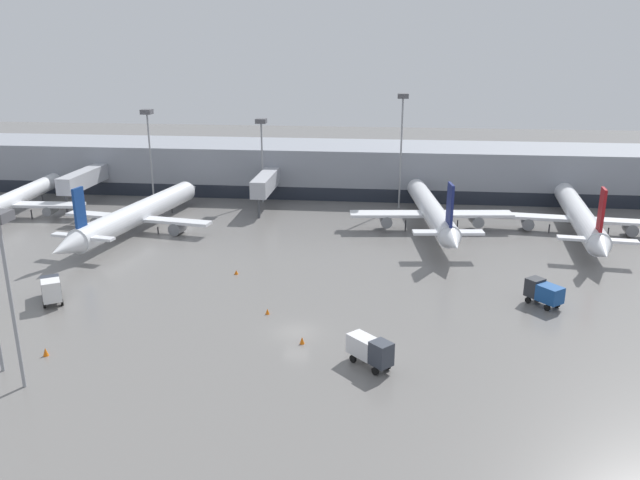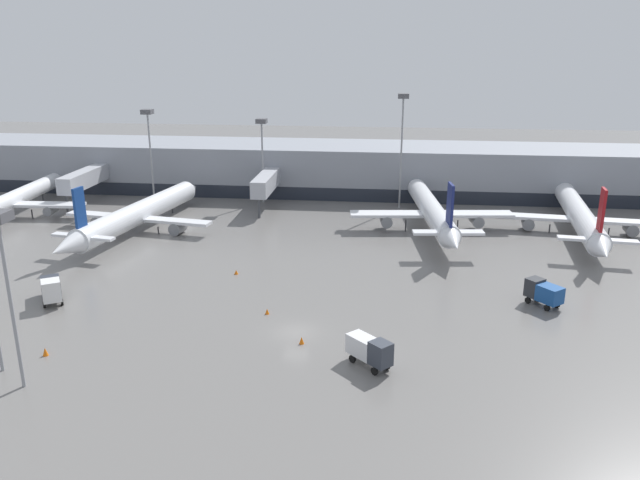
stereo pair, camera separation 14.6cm
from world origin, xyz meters
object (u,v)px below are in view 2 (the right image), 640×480
(parked_jet_3, at_px, (9,201))
(traffic_cone_0, at_px, (267,311))
(apron_light_mast_1, at_px, (149,129))
(traffic_cone_1, at_px, (302,340))
(parked_jet_0, at_px, (432,211))
(apron_light_mast_6, at_px, (262,135))
(service_truck_1, at_px, (51,288))
(traffic_cone_4, at_px, (45,352))
(apron_light_mast_0, at_px, (2,248))
(service_truck_0, at_px, (370,349))
(service_truck_2, at_px, (544,292))
(traffic_cone_3, at_px, (236,272))
(apron_light_mast_5, at_px, (403,119))
(parked_jet_1, at_px, (138,214))
(parked_jet_4, at_px, (580,216))

(parked_jet_3, relative_size, traffic_cone_0, 64.43)
(apron_light_mast_1, bearing_deg, traffic_cone_1, -56.49)
(parked_jet_0, height_order, apron_light_mast_6, apron_light_mast_6)
(parked_jet_0, relative_size, service_truck_1, 6.80)
(apron_light_mast_1, bearing_deg, traffic_cone_4, -79.08)
(parked_jet_3, relative_size, apron_light_mast_0, 2.53)
(service_truck_0, bearing_deg, parked_jet_0, 124.27)
(service_truck_2, bearing_deg, traffic_cone_3, 41.04)
(traffic_cone_1, relative_size, apron_light_mast_0, 0.05)
(apron_light_mast_1, distance_m, apron_light_mast_5, 43.54)
(apron_light_mast_0, distance_m, apron_light_mast_1, 62.50)
(service_truck_1, height_order, traffic_cone_1, service_truck_1)
(service_truck_1, distance_m, service_truck_2, 53.96)
(parked_jet_3, bearing_deg, parked_jet_0, -93.19)
(traffic_cone_3, distance_m, apron_light_mast_0, 32.40)
(service_truck_1, relative_size, traffic_cone_1, 7.68)
(traffic_cone_3, bearing_deg, parked_jet_0, 41.38)
(apron_light_mast_0, xyz_separation_m, apron_light_mast_5, (31.57, 63.17, 3.01))
(parked_jet_0, xyz_separation_m, apron_light_mast_6, (-28.97, 14.62, 8.93))
(apron_light_mast_5, height_order, apron_light_mast_6, apron_light_mast_5)
(parked_jet_1, bearing_deg, service_truck_1, -168.39)
(parked_jet_1, distance_m, apron_light_mast_6, 26.79)
(parked_jet_4, bearing_deg, service_truck_1, 123.63)
(parked_jet_3, relative_size, service_truck_1, 6.91)
(service_truck_0, xyz_separation_m, traffic_cone_3, (-17.28, 21.22, -1.34))
(parked_jet_3, xyz_separation_m, apron_light_mast_6, (39.26, 14.84, 9.34))
(traffic_cone_0, relative_size, traffic_cone_3, 1.08)
(parked_jet_0, distance_m, service_truck_2, 29.70)
(service_truck_0, bearing_deg, traffic_cone_1, -163.92)
(parked_jet_4, distance_m, service_truck_1, 73.41)
(parked_jet_1, xyz_separation_m, parked_jet_4, (66.37, 6.16, 0.12))
(parked_jet_3, distance_m, apron_light_mast_1, 25.46)
(parked_jet_1, distance_m, service_truck_1, 27.62)
(traffic_cone_4, bearing_deg, parked_jet_1, 100.13)
(apron_light_mast_6, bearing_deg, traffic_cone_3, -83.86)
(parked_jet_4, height_order, apron_light_mast_1, apron_light_mast_1)
(parked_jet_4, relative_size, traffic_cone_4, 50.66)
(parked_jet_0, distance_m, parked_jet_1, 44.69)
(parked_jet_0, xyz_separation_m, service_truck_1, (-43.21, -32.72, -1.48))
(apron_light_mast_5, bearing_deg, parked_jet_3, -168.10)
(traffic_cone_1, bearing_deg, traffic_cone_3, 121.21)
(parked_jet_1, xyz_separation_m, service_truck_0, (36.65, -38.13, -0.95))
(service_truck_0, distance_m, traffic_cone_3, 27.40)
(apron_light_mast_1, xyz_separation_m, apron_light_mast_6, (19.18, 3.26, -1.21))
(apron_light_mast_0, relative_size, apron_light_mast_1, 0.91)
(service_truck_0, bearing_deg, service_truck_2, 84.78)
(traffic_cone_4, relative_size, apron_light_mast_1, 0.05)
(traffic_cone_4, bearing_deg, apron_light_mast_0, -78.58)
(parked_jet_4, bearing_deg, apron_light_mast_1, 87.88)
(parked_jet_0, distance_m, apron_light_mast_5, 18.52)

